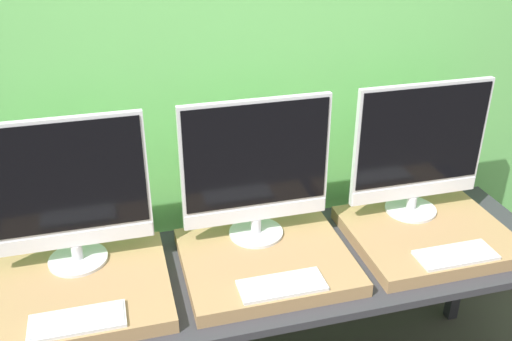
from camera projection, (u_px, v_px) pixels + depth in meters
wall_back at (238, 81)px, 2.18m from camera, size 8.00×0.04×2.60m
workbench at (266, 279)px, 2.13m from camera, size 2.24×0.65×0.71m
wooden_riser_left at (79, 291)px, 1.93m from camera, size 0.60×0.52×0.05m
monitor_left at (66, 191)px, 1.91m from camera, size 0.55×0.21×0.55m
keyboard_left at (78, 321)px, 1.76m from camera, size 0.29×0.12×0.01m
wooden_riser_center at (266, 261)px, 2.09m from camera, size 0.60×0.52×0.05m
monitor_center at (256, 168)px, 2.07m from camera, size 0.55×0.21×0.55m
keyboard_center at (282, 285)px, 1.91m from camera, size 0.29×0.12×0.01m
wooden_riser_right at (428, 235)px, 2.24m from camera, size 0.60×0.52×0.05m
monitor_right at (420, 148)px, 2.22m from camera, size 0.55×0.21×0.55m
keyboard_right at (456, 255)px, 2.06m from camera, size 0.29×0.12×0.01m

